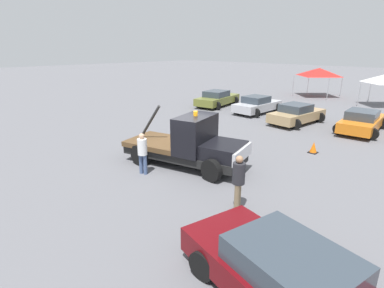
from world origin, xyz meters
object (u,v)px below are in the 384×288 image
parked_car_tan (297,114)px  traffic_cone (313,148)px  foreground_car (298,287)px  person_near_truck (239,178)px  tow_truck (190,145)px  parked_car_orange (362,121)px  person_at_hood (142,151)px  canopy_tent_red (319,72)px  parked_car_silver (257,105)px  parked_car_olive (217,98)px

parked_car_tan → traffic_cone: bearing=-140.4°
foreground_car → person_near_truck: bearing=154.2°
tow_truck → parked_car_tan: (-0.26, 10.33, -0.30)m
foreground_car → parked_car_tan: bearing=128.3°
parked_car_tan → parked_car_orange: size_ratio=0.96×
person_near_truck → parked_car_tan: size_ratio=0.39×
tow_truck → parked_car_tan: size_ratio=1.26×
person_near_truck → parked_car_orange: bearing=-112.0°
person_at_hood → parked_car_orange: bearing=145.6°
tow_truck → person_at_hood: (-0.76, -1.93, 0.04)m
foreground_car → person_near_truck: 4.07m
person_near_truck → parked_car_tan: 12.43m
person_near_truck → canopy_tent_red: bearing=-94.7°
person_near_truck → parked_car_tan: (-3.84, 11.82, -0.38)m
person_near_truck → parked_car_silver: bearing=-81.9°
parked_car_orange → traffic_cone: bearing=171.1°
tow_truck → traffic_cone: 6.22m
parked_car_silver → canopy_tent_red: canopy_tent_red is taller
parked_car_tan → parked_car_silver: bearing=79.9°
parked_car_olive → parked_car_orange: (11.65, -0.41, -0.00)m
person_at_hood → parked_car_olive: (-7.40, 13.48, -0.33)m
parked_car_tan → traffic_cone: parked_car_tan is taller
foreground_car → canopy_tent_red: (-10.99, 26.94, 1.84)m
tow_truck → parked_car_tan: 10.33m
person_at_hood → canopy_tent_red: size_ratio=0.47×
foreground_car → parked_car_silver: same height
foreground_car → parked_car_orange: size_ratio=1.20×
canopy_tent_red → person_near_truck: bearing=-72.3°
foreground_car → person_near_truck: size_ratio=3.18×
foreground_car → canopy_tent_red: size_ratio=1.55×
parked_car_orange → parked_car_olive: bearing=83.1°
person_at_hood → traffic_cone: 8.28m
person_near_truck → traffic_cone: person_near_truck is taller
parked_car_olive → person_at_hood: bearing=-161.1°
person_near_truck → canopy_tent_red: (-7.80, 24.45, 1.46)m
foreground_car → parked_car_tan: (-7.04, 14.31, -0.00)m
parked_car_tan → parked_car_orange: bearing=-72.2°
foreground_car → parked_car_orange: bearing=114.4°
parked_car_olive → parked_car_tan: same height
parked_car_silver → parked_car_tan: 3.90m
parked_car_orange → foreground_car: bearing=-172.6°
person_near_truck → parked_car_silver: (-7.60, 12.88, -0.38)m
parked_car_olive → canopy_tent_red: (3.94, 11.41, 1.84)m
person_at_hood → foreground_car: bearing=58.4°
traffic_cone → person_near_truck: bearing=-85.8°
traffic_cone → foreground_car: bearing=-68.4°
parked_car_orange → parked_car_silver: bearing=83.3°
tow_truck → foreground_car: bearing=-45.4°
parked_car_tan → person_at_hood: bearing=-176.7°
parked_car_silver → parked_car_orange: size_ratio=0.91×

